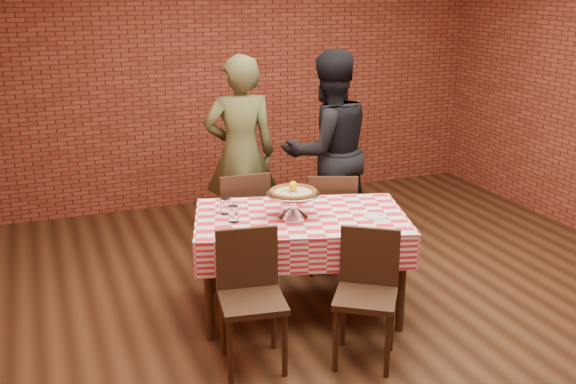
% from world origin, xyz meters
% --- Properties ---
extents(ground, '(6.00, 6.00, 0.00)m').
position_xyz_m(ground, '(0.00, 0.00, 0.00)').
color(ground, black).
rests_on(ground, ground).
extents(back_wall, '(5.50, 0.00, 5.50)m').
position_xyz_m(back_wall, '(0.00, 3.00, 1.45)').
color(back_wall, maroon).
rests_on(back_wall, ground).
extents(table, '(1.68, 1.27, 0.75)m').
position_xyz_m(table, '(-0.46, 0.22, 0.38)').
color(table, '#372213').
rests_on(table, ground).
extents(tablecloth, '(1.72, 1.31, 0.26)m').
position_xyz_m(tablecloth, '(-0.46, 0.22, 0.63)').
color(tablecloth, red).
rests_on(tablecloth, table).
extents(pizza_stand, '(0.40, 0.40, 0.17)m').
position_xyz_m(pizza_stand, '(-0.52, 0.21, 0.85)').
color(pizza_stand, silver).
rests_on(pizza_stand, tablecloth).
extents(pizza, '(0.34, 0.34, 0.03)m').
position_xyz_m(pizza, '(-0.52, 0.21, 0.94)').
color(pizza, beige).
rests_on(pizza, pizza_stand).
extents(lemon, '(0.06, 0.06, 0.08)m').
position_xyz_m(lemon, '(-0.52, 0.21, 0.98)').
color(lemon, yellow).
rests_on(lemon, pizza).
extents(water_glass_left, '(0.09, 0.09, 0.12)m').
position_xyz_m(water_glass_left, '(-0.95, 0.26, 0.82)').
color(water_glass_left, white).
rests_on(water_glass_left, tablecloth).
extents(water_glass_right, '(0.09, 0.09, 0.12)m').
position_xyz_m(water_glass_right, '(-0.95, 0.44, 0.82)').
color(water_glass_right, white).
rests_on(water_glass_right, tablecloth).
extents(side_plate, '(0.20, 0.20, 0.01)m').
position_xyz_m(side_plate, '(0.02, -0.01, 0.76)').
color(side_plate, white).
rests_on(side_plate, tablecloth).
extents(sweetener_packet_a, '(0.05, 0.04, 0.00)m').
position_xyz_m(sweetener_packet_a, '(0.04, -0.10, 0.76)').
color(sweetener_packet_a, white).
rests_on(sweetener_packet_a, tablecloth).
extents(sweetener_packet_b, '(0.06, 0.06, 0.00)m').
position_xyz_m(sweetener_packet_b, '(0.07, -0.06, 0.76)').
color(sweetener_packet_b, white).
rests_on(sweetener_packet_b, tablecloth).
extents(condiment_caddy, '(0.11, 0.09, 0.15)m').
position_xyz_m(condiment_caddy, '(-0.36, 0.47, 0.83)').
color(condiment_caddy, silver).
rests_on(condiment_caddy, tablecloth).
extents(chair_near_left, '(0.45, 0.45, 0.88)m').
position_xyz_m(chair_near_left, '(-1.02, -0.37, 0.44)').
color(chair_near_left, '#372213').
rests_on(chair_near_left, ground).
extents(chair_near_right, '(0.53, 0.53, 0.86)m').
position_xyz_m(chair_near_right, '(-0.33, -0.58, 0.43)').
color(chair_near_right, '#372213').
rests_on(chair_near_right, ground).
extents(chair_far_left, '(0.43, 0.43, 0.90)m').
position_xyz_m(chair_far_left, '(-0.65, 1.09, 0.45)').
color(chair_far_left, '#372213').
rests_on(chair_far_left, ground).
extents(chair_far_right, '(0.51, 0.51, 0.88)m').
position_xyz_m(chair_far_right, '(0.07, 0.84, 0.44)').
color(chair_far_right, '#372213').
rests_on(chair_far_right, ground).
extents(diner_olive, '(0.70, 0.51, 1.78)m').
position_xyz_m(diner_olive, '(-0.48, 1.59, 0.89)').
color(diner_olive, '#4F522C').
rests_on(diner_olive, ground).
extents(diner_black, '(0.92, 0.74, 1.81)m').
position_xyz_m(diner_black, '(0.26, 1.33, 0.90)').
color(diner_black, black).
rests_on(diner_black, ground).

